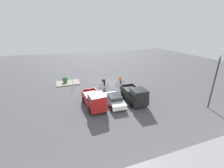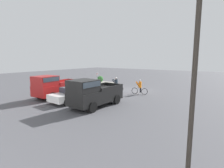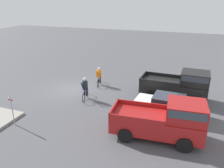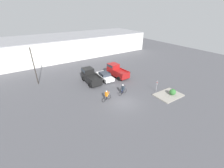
% 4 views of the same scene
% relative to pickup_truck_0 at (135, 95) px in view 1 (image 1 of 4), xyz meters
% --- Properties ---
extents(ground_plane, '(80.00, 80.00, 0.00)m').
position_rel_pickup_truck_0_xyz_m(ground_plane, '(1.04, -8.78, -1.20)').
color(ground_plane, '#4C4C51').
extents(pickup_truck_0, '(2.34, 4.99, 2.36)m').
position_rel_pickup_truck_0_xyz_m(pickup_truck_0, '(0.00, 0.00, 0.00)').
color(pickup_truck_0, black).
rests_on(pickup_truck_0, ground_plane).
extents(sedan_0, '(2.17, 4.60, 1.37)m').
position_rel_pickup_truck_0_xyz_m(sedan_0, '(2.79, -0.45, -0.50)').
color(sedan_0, white).
rests_on(sedan_0, ground_plane).
extents(pickup_truck_1, '(2.47, 5.10, 2.31)m').
position_rel_pickup_truck_0_xyz_m(pickup_truck_1, '(5.55, -0.35, -0.02)').
color(pickup_truck_1, maroon).
rests_on(pickup_truck_1, ground_plane).
extents(cyclist_0, '(1.84, 0.57, 1.77)m').
position_rel_pickup_truck_0_xyz_m(cyclist_0, '(2.34, -6.84, -0.33)').
color(cyclist_0, black).
rests_on(cyclist_0, ground_plane).
extents(cyclist_1, '(1.80, 0.56, 1.68)m').
position_rel_pickup_truck_0_xyz_m(cyclist_1, '(-0.76, -7.00, -0.38)').
color(cyclist_1, black).
rests_on(cyclist_1, ground_plane).
extents(fire_lane_sign, '(0.06, 0.30, 2.03)m').
position_rel_pickup_truck_0_xyz_m(fire_lane_sign, '(7.34, -9.24, 0.03)').
color(fire_lane_sign, '#9E9EA3').
rests_on(fire_lane_sign, ground_plane).
extents(lamppost, '(0.36, 0.36, 6.86)m').
position_rel_pickup_truck_0_xyz_m(lamppost, '(-8.32, 4.49, 2.82)').
color(lamppost, '#2D2823').
rests_on(lamppost, ground_plane).
extents(curb_island, '(4.16, 2.99, 0.15)m').
position_rel_pickup_truck_0_xyz_m(curb_island, '(8.12, -11.09, -1.13)').
color(curb_island, gray).
rests_on(curb_island, ground_plane).
extents(shrub, '(0.99, 0.99, 0.99)m').
position_rel_pickup_truck_0_xyz_m(shrub, '(8.58, -11.42, -0.56)').
color(shrub, '#337033').
rests_on(shrub, curb_island).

